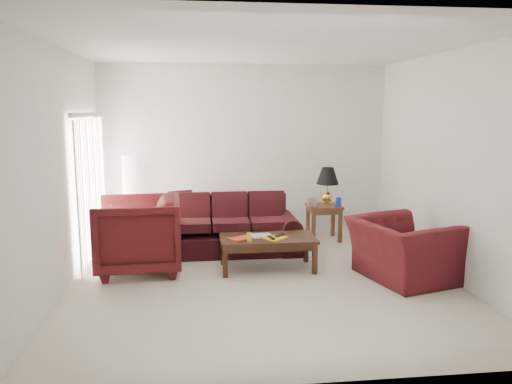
{
  "coord_description": "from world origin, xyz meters",
  "views": [
    {
      "loc": [
        -0.82,
        -6.23,
        2.25
      ],
      "look_at": [
        0.0,
        0.85,
        1.05
      ],
      "focal_mm": 35.0,
      "sensor_mm": 36.0,
      "label": 1
    }
  ],
  "objects_px": {
    "sofa": "(230,225)",
    "coffee_table": "(268,253)",
    "end_table": "(324,222)",
    "armchair_left": "(138,235)",
    "floor_lamp": "(130,199)",
    "armchair_right": "(402,250)"
  },
  "relations": [
    {
      "from": "sofa",
      "to": "armchair_left",
      "type": "height_order",
      "value": "armchair_left"
    },
    {
      "from": "armchair_left",
      "to": "end_table",
      "type": "bearing_deg",
      "value": 111.64
    },
    {
      "from": "sofa",
      "to": "floor_lamp",
      "type": "height_order",
      "value": "floor_lamp"
    },
    {
      "from": "sofa",
      "to": "coffee_table",
      "type": "height_order",
      "value": "sofa"
    },
    {
      "from": "coffee_table",
      "to": "floor_lamp",
      "type": "bearing_deg",
      "value": 143.85
    },
    {
      "from": "armchair_right",
      "to": "sofa",
      "type": "bearing_deg",
      "value": 39.29
    },
    {
      "from": "armchair_left",
      "to": "armchair_right",
      "type": "height_order",
      "value": "armchair_left"
    },
    {
      "from": "sofa",
      "to": "floor_lamp",
      "type": "bearing_deg",
      "value": 157.26
    },
    {
      "from": "floor_lamp",
      "to": "armchair_left",
      "type": "bearing_deg",
      "value": -78.74
    },
    {
      "from": "sofa",
      "to": "armchair_right",
      "type": "height_order",
      "value": "sofa"
    },
    {
      "from": "end_table",
      "to": "armchair_right",
      "type": "height_order",
      "value": "armchair_right"
    },
    {
      "from": "armchair_right",
      "to": "coffee_table",
      "type": "relative_size",
      "value": 0.92
    },
    {
      "from": "end_table",
      "to": "armchair_right",
      "type": "distance_m",
      "value": 2.17
    },
    {
      "from": "armchair_left",
      "to": "coffee_table",
      "type": "relative_size",
      "value": 0.86
    },
    {
      "from": "armchair_right",
      "to": "end_table",
      "type": "bearing_deg",
      "value": -2.11
    },
    {
      "from": "floor_lamp",
      "to": "end_table",
      "type": "bearing_deg",
      "value": -3.88
    },
    {
      "from": "sofa",
      "to": "armchair_right",
      "type": "xyz_separation_m",
      "value": [
        2.18,
        -1.49,
        -0.04
      ]
    },
    {
      "from": "coffee_table",
      "to": "end_table",
      "type": "bearing_deg",
      "value": 54.46
    },
    {
      "from": "floor_lamp",
      "to": "coffee_table",
      "type": "distance_m",
      "value": 2.76
    },
    {
      "from": "end_table",
      "to": "armchair_right",
      "type": "xyz_separation_m",
      "value": [
        0.53,
        -2.1,
        0.1
      ]
    },
    {
      "from": "sofa",
      "to": "floor_lamp",
      "type": "distance_m",
      "value": 1.86
    },
    {
      "from": "armchair_left",
      "to": "coffee_table",
      "type": "distance_m",
      "value": 1.82
    }
  ]
}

